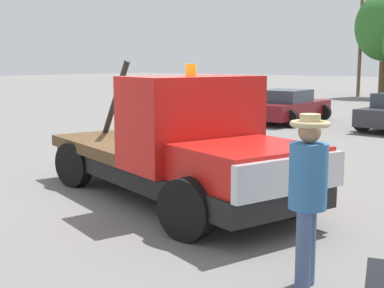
# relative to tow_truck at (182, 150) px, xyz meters

# --- Properties ---
(ground_plane) EXTENTS (160.00, 160.00, 0.00)m
(ground_plane) POSITION_rel_tow_truck_xyz_m (-0.36, 0.10, -0.95)
(ground_plane) COLOR slate
(tow_truck) EXTENTS (6.33, 3.64, 2.51)m
(tow_truck) POSITION_rel_tow_truck_xyz_m (0.00, 0.00, 0.00)
(tow_truck) COLOR black
(tow_truck) RESTS_ON ground
(person_near_truck) EXTENTS (0.42, 0.42, 1.91)m
(person_near_truck) POSITION_rel_tow_truck_xyz_m (3.33, -1.84, 0.18)
(person_near_truck) COLOR #475B84
(person_near_truck) RESTS_ON ground
(parked_car_skyblue) EXTENTS (2.88, 4.84, 1.34)m
(parked_car_skyblue) POSITION_rel_tow_truck_xyz_m (-8.44, 12.26, -0.30)
(parked_car_skyblue) COLOR #669ED1
(parked_car_skyblue) RESTS_ON ground
(parked_car_maroon) EXTENTS (2.54, 4.61, 1.34)m
(parked_car_maroon) POSITION_rel_tow_truck_xyz_m (-4.85, 12.30, -0.30)
(parked_car_maroon) COLOR maroon
(parked_car_maroon) RESTS_ON ground
(utility_pole) EXTENTS (2.20, 0.24, 10.41)m
(utility_pole) POSITION_rel_tow_truck_xyz_m (-9.03, 29.84, 4.53)
(utility_pole) COLOR brown
(utility_pole) RESTS_ON ground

